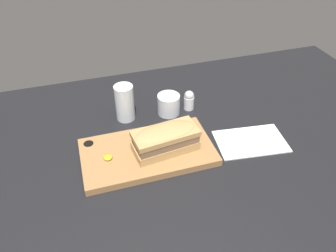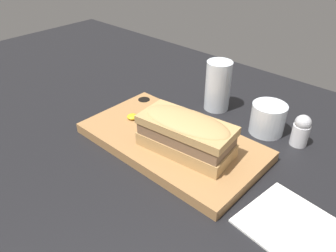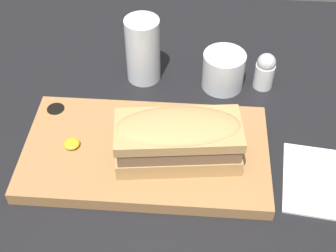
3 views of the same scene
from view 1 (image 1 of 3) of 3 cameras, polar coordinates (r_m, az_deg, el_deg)
dining_table at (r=95.66cm, az=-3.98°, el=-5.20°), size 184.42×94.38×2.00cm
serving_board at (r=93.74cm, az=-3.63°, el=-4.56°), size 37.17×20.50×2.17cm
sandwich at (r=90.14cm, az=-0.44°, el=-2.16°), size 18.76×10.16×7.61cm
mustard_dollop at (r=91.26cm, az=-10.42°, el=-5.40°), size 2.42×2.42×0.97cm
water_glass at (r=105.57cm, az=-7.52°, el=3.69°), size 6.06×6.06×12.03cm
wine_glass at (r=108.35cm, az=0.11°, el=3.62°), size 7.39×7.39×6.70cm
napkin at (r=101.39cm, az=14.19°, el=-2.61°), size 21.99×15.35×0.40cm
salt_shaker at (r=110.30cm, az=3.67°, el=4.56°), size 3.46×3.46×6.88cm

